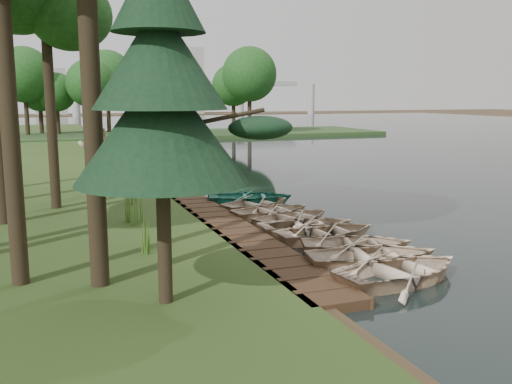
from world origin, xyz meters
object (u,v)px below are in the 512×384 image
object	(u,v)px
stored_rowboat	(100,189)
pine_tree	(160,89)
rowboat_1	(374,253)
rowboat_2	(357,242)
boardwalk	(233,231)
rowboat_0	(402,267)

from	to	relation	value
stored_rowboat	pine_tree	size ratio (longest dim) A/B	0.40
rowboat_1	rowboat_2	world-z (taller)	rowboat_1
boardwalk	pine_tree	world-z (taller)	pine_tree
rowboat_0	rowboat_2	bearing A→B (deg)	-16.09
rowboat_0	rowboat_1	distance (m)	1.45
rowboat_0	pine_tree	bearing A→B (deg)	80.01
rowboat_1	rowboat_2	bearing A→B (deg)	-2.53
stored_rowboat	rowboat_1	bearing A→B (deg)	-112.35
rowboat_2	pine_tree	distance (m)	8.59
boardwalk	pine_tree	xyz separation A→B (m)	(-3.74, -6.49, 4.92)
rowboat_1	pine_tree	distance (m)	7.95
rowboat_1	pine_tree	world-z (taller)	pine_tree
rowboat_1	rowboat_2	distance (m)	1.47
rowboat_2	stored_rowboat	size ratio (longest dim) A/B	1.12
rowboat_0	rowboat_1	size ratio (longest dim) A/B	1.00
boardwalk	rowboat_1	distance (m)	5.73
boardwalk	pine_tree	size ratio (longest dim) A/B	2.04
pine_tree	rowboat_1	bearing A→B (deg)	12.34
boardwalk	rowboat_2	xyz separation A→B (m)	(2.90, -3.67, 0.26)
boardwalk	rowboat_0	xyz separation A→B (m)	(2.56, -6.56, 0.30)
boardwalk	rowboat_0	world-z (taller)	rowboat_0
stored_rowboat	pine_tree	bearing A→B (deg)	-137.44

